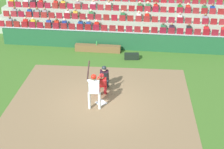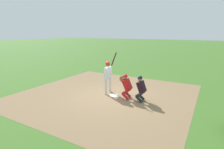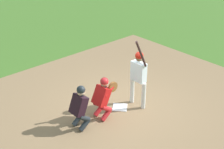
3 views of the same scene
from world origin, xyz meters
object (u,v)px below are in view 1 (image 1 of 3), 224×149
Objects in this scene: home_plate_umpire at (104,76)px; equipment_duffel_bag at (132,56)px; home_plate_marker at (101,103)px; catcher_crouching at (102,83)px; water_bottle_on_bench at (97,43)px; batter_at_plate at (94,88)px; dugout_bench at (98,48)px.

equipment_duffel_bag is (-1.11, -3.77, -0.52)m from home_plate_umpire.
catcher_crouching is at bearing -84.63° from home_plate_marker.
home_plate_umpire is 5.21× the size of water_bottle_on_bench.
catcher_crouching is at bearing -97.93° from batter_at_plate.
water_bottle_on_bench is at bearing -75.64° from home_plate_umpire.
batter_at_plate is at bearing 85.07° from home_plate_umpire.
catcher_crouching is 5.14× the size of water_bottle_on_bench.
water_bottle_on_bench is at bearing -29.41° from equipment_duffel_bag.
batter_at_plate reaches higher than home_plate_marker.
dugout_bench is 3.37× the size of equipment_duffel_bag.
batter_at_plate is 1.28m from catcher_crouching.
catcher_crouching is 4.73m from equipment_duffel_bag.
batter_at_plate is at bearing 82.07° from catcher_crouching.
water_bottle_on_bench is at bearing -77.68° from catcher_crouching.
catcher_crouching reaches higher than dugout_bench.
water_bottle_on_bench is (1.27, -6.19, 0.55)m from home_plate_marker.
batter_at_plate reaches higher than water_bottle_on_bench.
water_bottle_on_bench is (0.07, -0.02, 0.34)m from dugout_bench.
dugout_bench is at bearing 166.41° from water_bottle_on_bench.
equipment_duffel_bag reaches higher than home_plate_marker.
water_bottle_on_bench is at bearing -81.25° from batter_at_plate.
batter_at_plate is at bearing 98.75° from water_bottle_on_bench.
home_plate_marker is 1.64m from home_plate_umpire.
batter_at_plate is 1.78× the size of catcher_crouching.
home_plate_marker is 0.99m from catcher_crouching.
home_plate_umpire is (-0.00, -0.79, -0.01)m from catcher_crouching.
home_plate_marker is 1.24m from batter_at_plate.
water_bottle_on_bench is 0.29× the size of equipment_duffel_bag.
dugout_bench is at bearing -81.85° from batter_at_plate.
catcher_crouching is at bearing 89.71° from home_plate_umpire.
home_plate_umpire is 4.85m from dugout_bench.
batter_at_plate is 2.62× the size of equipment_duffel_bag.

